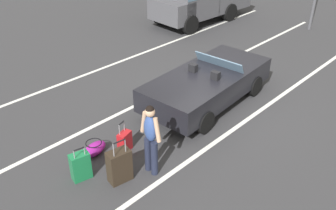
% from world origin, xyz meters
% --- Properties ---
extents(ground_plane, '(80.00, 80.00, 0.00)m').
position_xyz_m(ground_plane, '(0.00, 0.00, 0.00)').
color(ground_plane, '#333335').
extents(lot_line_near, '(18.00, 0.12, 0.01)m').
position_xyz_m(lot_line_near, '(0.00, -1.37, 0.00)').
color(lot_line_near, silver).
rests_on(lot_line_near, ground_plane).
extents(lot_line_mid, '(18.00, 0.12, 0.01)m').
position_xyz_m(lot_line_mid, '(0.00, 1.33, 0.00)').
color(lot_line_mid, silver).
rests_on(lot_line_mid, ground_plane).
extents(lot_line_far, '(18.00, 0.12, 0.01)m').
position_xyz_m(lot_line_far, '(0.00, 4.03, 0.00)').
color(lot_line_far, silver).
rests_on(lot_line_far, ground_plane).
extents(convertible_car, '(4.24, 2.03, 1.24)m').
position_xyz_m(convertible_car, '(0.21, 0.01, 0.59)').
color(convertible_car, black).
rests_on(convertible_car, ground_plane).
extents(suitcase_large_black, '(0.52, 0.37, 1.05)m').
position_xyz_m(suitcase_large_black, '(-3.80, -0.73, 0.37)').
color(suitcase_large_black, '#2D2319').
rests_on(suitcase_large_black, ground_plane).
extents(suitcase_medium_bright, '(0.44, 0.32, 0.82)m').
position_xyz_m(suitcase_medium_bright, '(-4.33, -0.10, 0.31)').
color(suitcase_medium_bright, '#19723F').
rests_on(suitcase_medium_bright, ground_plane).
extents(suitcase_small_carryon, '(0.38, 0.28, 0.77)m').
position_xyz_m(suitcase_small_carryon, '(-3.08, -0.04, 0.25)').
color(suitcase_small_carryon, red).
rests_on(suitcase_small_carryon, ground_plane).
extents(duffel_bag, '(0.67, 0.41, 0.34)m').
position_xyz_m(duffel_bag, '(-3.67, 0.35, 0.16)').
color(duffel_bag, '#991E8C').
rests_on(duffel_bag, ground_plane).
extents(traveler_person, '(0.23, 0.60, 1.65)m').
position_xyz_m(traveler_person, '(-3.16, -1.01, 0.93)').
color(traveler_person, '#1E2338').
rests_on(traveler_person, ground_plane).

